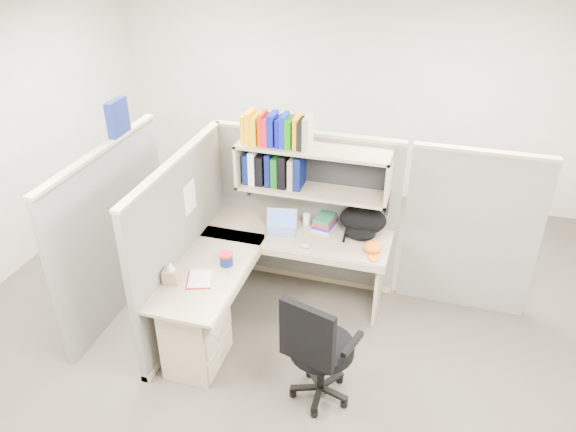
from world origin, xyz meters
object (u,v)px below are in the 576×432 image
(snack_canister, at_px, (226,259))
(laptop, at_px, (281,223))
(desk, at_px, (225,306))
(task_chair, at_px, (318,365))
(backpack, at_px, (362,223))

(snack_canister, bearing_deg, laptop, 65.03)
(desk, distance_m, task_chair, 1.00)
(backpack, bearing_deg, snack_canister, -128.04)
(desk, relative_size, snack_canister, 14.74)
(desk, distance_m, snack_canister, 0.40)
(desk, height_order, laptop, laptop)
(desk, xyz_separation_m, snack_canister, (-0.04, 0.19, 0.35))
(snack_canister, bearing_deg, backpack, 38.27)
(desk, bearing_deg, task_chair, -22.75)
(snack_canister, bearing_deg, task_chair, -30.98)
(task_chair, bearing_deg, desk, 157.25)
(laptop, height_order, backpack, backpack)
(laptop, relative_size, backpack, 0.65)
(desk, bearing_deg, laptop, 73.07)
(snack_canister, relative_size, task_chair, 0.11)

